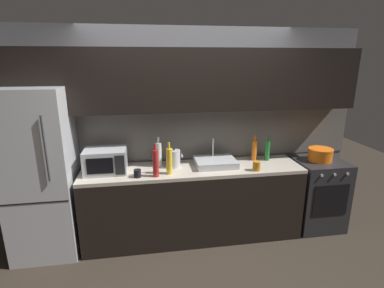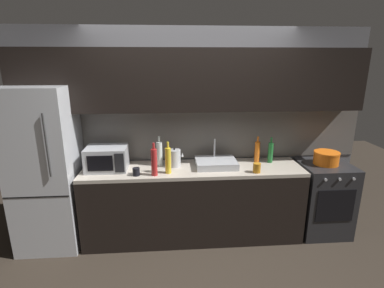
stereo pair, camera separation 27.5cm
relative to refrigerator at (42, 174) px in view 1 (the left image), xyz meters
name	(u,v)px [view 1 (the left image)]	position (x,y,z in m)	size (l,w,h in m)	color
ground_plane	(208,287)	(1.67, -0.90, -0.93)	(10.00, 10.00, 0.00)	#2D261E
back_wall	(189,109)	(1.67, 0.30, 0.62)	(4.32, 0.44, 2.50)	slate
counter_run	(193,202)	(1.67, 0.00, -0.48)	(2.58, 0.60, 0.90)	black
refrigerator	(42,174)	(0.00, 0.00, 0.00)	(0.68, 0.69, 1.86)	#B7BABF
oven_range	(316,193)	(3.30, 0.00, -0.48)	(0.60, 0.62, 0.90)	#232326
microwave	(106,161)	(0.68, 0.02, 0.10)	(0.46, 0.35, 0.27)	#A8AAAF
sink_basin	(215,162)	(1.94, 0.03, 0.01)	(0.48, 0.38, 0.30)	#ADAFB5
kettle	(174,158)	(1.45, 0.07, 0.07)	(0.18, 0.15, 0.23)	#B7BABF
wine_bottle_yellow	(169,161)	(1.38, -0.15, 0.12)	(0.07, 0.07, 0.36)	gold
wine_bottle_clear	(159,154)	(1.28, 0.11, 0.12)	(0.07, 0.07, 0.36)	silver
wine_bottle_green	(267,150)	(2.63, 0.12, 0.10)	(0.06, 0.06, 0.32)	#1E6B2D
wine_bottle_orange	(254,150)	(2.47, 0.15, 0.10)	(0.06, 0.06, 0.32)	orange
wine_bottle_red	(156,163)	(1.23, -0.20, 0.12)	(0.07, 0.07, 0.37)	#A82323
mug_amber	(257,166)	(2.37, -0.21, 0.02)	(0.09, 0.09, 0.11)	#B27019
mug_dark	(137,173)	(1.03, -0.19, 0.01)	(0.08, 0.08, 0.09)	black
cooking_pot	(320,154)	(3.29, 0.00, 0.05)	(0.30, 0.30, 0.16)	orange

